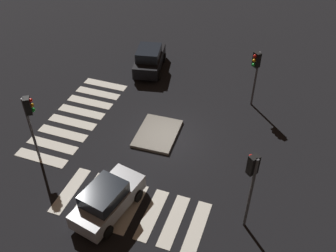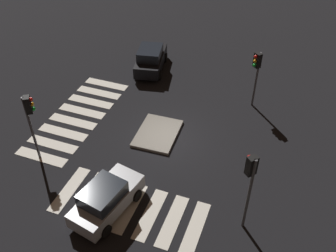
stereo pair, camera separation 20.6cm
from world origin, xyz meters
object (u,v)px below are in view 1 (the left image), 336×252
object	(u,v)px
traffic_island	(157,133)
car_silver	(107,199)
traffic_light_north	(252,175)
car_black	(149,59)
traffic_light_west	(256,66)
traffic_light_east	(30,114)

from	to	relation	value
traffic_island	car_silver	bearing A→B (deg)	-1.84
car_silver	traffic_light_north	xyz separation A→B (m)	(-1.54, 6.36, 2.47)
car_silver	car_black	bearing A→B (deg)	24.34
car_silver	traffic_light_north	size ratio (longest dim) A/B	0.97
traffic_light_west	traffic_light_east	distance (m)	13.69
car_silver	car_black	world-z (taller)	car_black
traffic_light_north	traffic_light_east	bearing A→B (deg)	37.25
car_black	traffic_light_west	distance (m)	8.56
traffic_island	traffic_light_west	xyz separation A→B (m)	(-4.97, 4.76, 2.92)
traffic_island	car_silver	xyz separation A→B (m)	(6.20, -0.20, 0.78)
traffic_light_west	traffic_light_east	xyz separation A→B (m)	(9.10, -10.22, 0.18)
traffic_light_north	traffic_light_west	bearing A→B (deg)	-41.89
traffic_light_east	car_silver	bearing A→B (deg)	-54.16
traffic_light_west	car_silver	bearing A→B (deg)	14.30
traffic_light_east	traffic_island	bearing A→B (deg)	4.29
car_silver	traffic_light_west	distance (m)	12.40
car_silver	traffic_light_east	world-z (taller)	traffic_light_east
traffic_light_north	traffic_light_west	size ratio (longest dim) A/B	1.11
car_silver	traffic_light_east	size ratio (longest dim) A/B	1.01
car_silver	car_black	xyz separation A→B (m)	(-13.16, -3.10, 0.05)
car_silver	traffic_light_east	distance (m)	6.12
traffic_island	traffic_light_east	size ratio (longest dim) A/B	0.78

